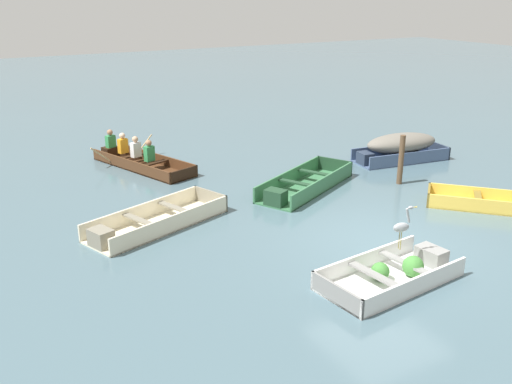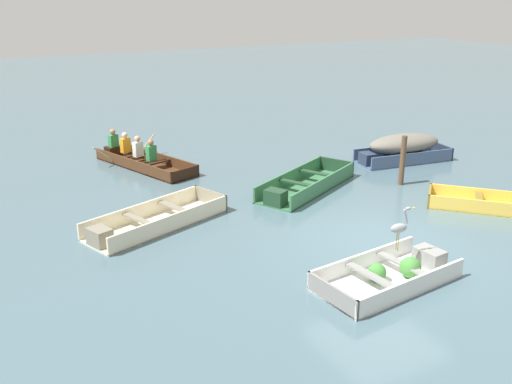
{
  "view_description": "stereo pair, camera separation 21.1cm",
  "coord_description": "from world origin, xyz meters",
  "px_view_note": "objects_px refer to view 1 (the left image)",
  "views": [
    {
      "loc": [
        -7.71,
        -8.29,
        5.0
      ],
      "look_at": [
        -1.37,
        3.12,
        0.35
      ],
      "focal_mm": 40.0,
      "sensor_mm": 36.0,
      "label": 1
    },
    {
      "loc": [
        -7.53,
        -8.39,
        5.0
      ],
      "look_at": [
        -1.37,
        3.12,
        0.35
      ],
      "focal_mm": 40.0,
      "sensor_mm": 36.0,
      "label": 2
    }
  ],
  "objects_px": {
    "skiff_yellow_mid_moored": "(506,205)",
    "rowboat_dark_varnish_with_crew": "(137,159)",
    "skiff_cream_outer_moored": "(153,222)",
    "heron_on_dinghy": "(402,226)",
    "dinghy_white_foreground": "(396,273)",
    "skiff_green_near_moored": "(303,185)",
    "skiff_slate_blue_far_moored": "(401,145)",
    "mooring_post": "(401,160)"
  },
  "relations": [
    {
      "from": "rowboat_dark_varnish_with_crew",
      "to": "skiff_cream_outer_moored",
      "type": "bearing_deg",
      "value": -104.22
    },
    {
      "from": "skiff_slate_blue_far_moored",
      "to": "skiff_green_near_moored",
      "type": "bearing_deg",
      "value": -168.18
    },
    {
      "from": "skiff_green_near_moored",
      "to": "skiff_yellow_mid_moored",
      "type": "bearing_deg",
      "value": -45.07
    },
    {
      "from": "rowboat_dark_varnish_with_crew",
      "to": "heron_on_dinghy",
      "type": "height_order",
      "value": "heron_on_dinghy"
    },
    {
      "from": "dinghy_white_foreground",
      "to": "skiff_slate_blue_far_moored",
      "type": "distance_m",
      "value": 7.91
    },
    {
      "from": "skiff_green_near_moored",
      "to": "skiff_yellow_mid_moored",
      "type": "distance_m",
      "value": 4.96
    },
    {
      "from": "dinghy_white_foreground",
      "to": "skiff_cream_outer_moored",
      "type": "xyz_separation_m",
      "value": [
        -3.07,
        4.43,
        -0.01
      ]
    },
    {
      "from": "skiff_cream_outer_moored",
      "to": "heron_on_dinghy",
      "type": "relative_size",
      "value": 4.18
    },
    {
      "from": "skiff_green_near_moored",
      "to": "skiff_yellow_mid_moored",
      "type": "xyz_separation_m",
      "value": [
        3.5,
        -3.51,
        -0.02
      ]
    },
    {
      "from": "skiff_yellow_mid_moored",
      "to": "rowboat_dark_varnish_with_crew",
      "type": "bearing_deg",
      "value": 130.28
    },
    {
      "from": "skiff_green_near_moored",
      "to": "heron_on_dinghy",
      "type": "bearing_deg",
      "value": -101.2
    },
    {
      "from": "skiff_yellow_mid_moored",
      "to": "skiff_slate_blue_far_moored",
      "type": "distance_m",
      "value": 4.44
    },
    {
      "from": "dinghy_white_foreground",
      "to": "skiff_yellow_mid_moored",
      "type": "height_order",
      "value": "dinghy_white_foreground"
    },
    {
      "from": "skiff_yellow_mid_moored",
      "to": "skiff_slate_blue_far_moored",
      "type": "height_order",
      "value": "skiff_slate_blue_far_moored"
    },
    {
      "from": "skiff_slate_blue_far_moored",
      "to": "rowboat_dark_varnish_with_crew",
      "type": "distance_m",
      "value": 8.01
    },
    {
      "from": "skiff_yellow_mid_moored",
      "to": "skiff_slate_blue_far_moored",
      "type": "bearing_deg",
      "value": 81.54
    },
    {
      "from": "skiff_yellow_mid_moored",
      "to": "skiff_cream_outer_moored",
      "type": "distance_m",
      "value": 8.37
    },
    {
      "from": "dinghy_white_foreground",
      "to": "skiff_yellow_mid_moored",
      "type": "relative_size",
      "value": 0.91
    },
    {
      "from": "skiff_green_near_moored",
      "to": "skiff_slate_blue_far_moored",
      "type": "xyz_separation_m",
      "value": [
        4.15,
        0.87,
        0.34
      ]
    },
    {
      "from": "skiff_yellow_mid_moored",
      "to": "rowboat_dark_varnish_with_crew",
      "type": "xyz_separation_m",
      "value": [
        -6.6,
        7.78,
        0.1
      ]
    },
    {
      "from": "skiff_green_near_moored",
      "to": "rowboat_dark_varnish_with_crew",
      "type": "bearing_deg",
      "value": 125.92
    },
    {
      "from": "skiff_green_near_moored",
      "to": "rowboat_dark_varnish_with_crew",
      "type": "relative_size",
      "value": 0.93
    },
    {
      "from": "skiff_yellow_mid_moored",
      "to": "rowboat_dark_varnish_with_crew",
      "type": "relative_size",
      "value": 0.81
    },
    {
      "from": "skiff_cream_outer_moored",
      "to": "mooring_post",
      "type": "bearing_deg",
      "value": -2.68
    },
    {
      "from": "skiff_cream_outer_moored",
      "to": "mooring_post",
      "type": "height_order",
      "value": "mooring_post"
    },
    {
      "from": "dinghy_white_foreground",
      "to": "mooring_post",
      "type": "xyz_separation_m",
      "value": [
        3.84,
        4.11,
        0.53
      ]
    },
    {
      "from": "dinghy_white_foreground",
      "to": "rowboat_dark_varnish_with_crew",
      "type": "distance_m",
      "value": 9.37
    },
    {
      "from": "dinghy_white_foreground",
      "to": "heron_on_dinghy",
      "type": "bearing_deg",
      "value": 41.44
    },
    {
      "from": "skiff_slate_blue_far_moored",
      "to": "rowboat_dark_varnish_with_crew",
      "type": "bearing_deg",
      "value": 154.83
    },
    {
      "from": "skiff_green_near_moored",
      "to": "heron_on_dinghy",
      "type": "height_order",
      "value": "heron_on_dinghy"
    },
    {
      "from": "rowboat_dark_varnish_with_crew",
      "to": "heron_on_dinghy",
      "type": "bearing_deg",
      "value": -76.26
    },
    {
      "from": "mooring_post",
      "to": "skiff_cream_outer_moored",
      "type": "bearing_deg",
      "value": 177.32
    },
    {
      "from": "skiff_green_near_moored",
      "to": "skiff_cream_outer_moored",
      "type": "bearing_deg",
      "value": -173.65
    },
    {
      "from": "rowboat_dark_varnish_with_crew",
      "to": "heron_on_dinghy",
      "type": "distance_m",
      "value": 9.2
    },
    {
      "from": "skiff_cream_outer_moored",
      "to": "rowboat_dark_varnish_with_crew",
      "type": "bearing_deg",
      "value": 75.78
    },
    {
      "from": "dinghy_white_foreground",
      "to": "mooring_post",
      "type": "bearing_deg",
      "value": 46.96
    },
    {
      "from": "skiff_slate_blue_far_moored",
      "to": "mooring_post",
      "type": "distance_m",
      "value": 2.28
    },
    {
      "from": "mooring_post",
      "to": "skiff_yellow_mid_moored",
      "type": "bearing_deg",
      "value": -71.75
    },
    {
      "from": "skiff_slate_blue_far_moored",
      "to": "mooring_post",
      "type": "bearing_deg",
      "value": -132.72
    },
    {
      "from": "heron_on_dinghy",
      "to": "rowboat_dark_varnish_with_crew",
      "type": "bearing_deg",
      "value": 103.74
    },
    {
      "from": "skiff_slate_blue_far_moored",
      "to": "skiff_cream_outer_moored",
      "type": "distance_m",
      "value": 8.57
    },
    {
      "from": "rowboat_dark_varnish_with_crew",
      "to": "dinghy_white_foreground",
      "type": "bearing_deg",
      "value": -78.53
    }
  ]
}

